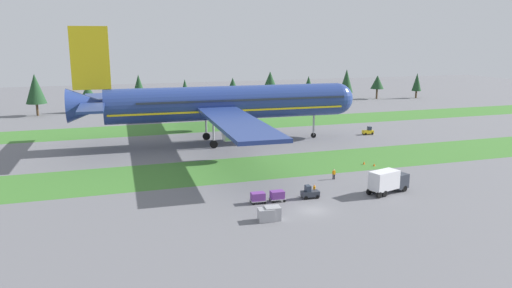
# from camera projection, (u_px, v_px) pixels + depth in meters

# --- Properties ---
(ground_plane) EXTENTS (400.00, 400.00, 0.00)m
(ground_plane) POSITION_uv_depth(u_px,v_px,m) (313.00, 210.00, 66.23)
(ground_plane) COLOR slate
(grass_strip_near) EXTENTS (320.00, 16.09, 0.01)m
(grass_strip_near) POSITION_uv_depth(u_px,v_px,m) (258.00, 167.00, 88.30)
(grass_strip_near) COLOR #3D752D
(grass_strip_near) RESTS_ON ground
(grass_strip_far) EXTENTS (320.00, 16.09, 0.01)m
(grass_strip_far) POSITION_uv_depth(u_px,v_px,m) (207.00, 126.00, 129.36)
(grass_strip_far) COLOR #3D752D
(grass_strip_far) RESTS_ON ground
(airliner) EXTENTS (63.40, 78.24, 25.36)m
(airliner) POSITION_uv_depth(u_px,v_px,m) (221.00, 103.00, 106.53)
(airliner) COLOR navy
(airliner) RESTS_ON ground
(baggage_tug) EXTENTS (2.64, 1.39, 1.97)m
(baggage_tug) POSITION_uv_depth(u_px,v_px,m) (310.00, 193.00, 71.08)
(baggage_tug) COLOR #2D333D
(baggage_tug) RESTS_ON ground
(cargo_dolly_lead) EXTENTS (2.25, 1.57, 1.55)m
(cargo_dolly_lead) POSITION_uv_depth(u_px,v_px,m) (277.00, 195.00, 69.70)
(cargo_dolly_lead) COLOR #A3A3A8
(cargo_dolly_lead) RESTS_ON ground
(cargo_dolly_second) EXTENTS (2.25, 1.57, 1.55)m
(cargo_dolly_second) POSITION_uv_depth(u_px,v_px,m) (258.00, 197.00, 68.92)
(cargo_dolly_second) COLOR #A3A3A8
(cargo_dolly_second) RESTS_ON ground
(catering_truck) EXTENTS (7.32, 4.14, 3.58)m
(catering_truck) POSITION_uv_depth(u_px,v_px,m) (388.00, 181.00, 73.24)
(catering_truck) COLOR #2D333D
(catering_truck) RESTS_ON ground
(pushback_tractor) EXTENTS (2.64, 1.39, 1.97)m
(pushback_tractor) POSITION_uv_depth(u_px,v_px,m) (368.00, 131.00, 118.08)
(pushback_tractor) COLOR yellow
(pushback_tractor) RESTS_ON ground
(ground_crew_marshaller) EXTENTS (0.36, 0.56, 1.74)m
(ground_crew_marshaller) POSITION_uv_depth(u_px,v_px,m) (314.00, 190.00, 72.17)
(ground_crew_marshaller) COLOR black
(ground_crew_marshaller) RESTS_ON ground
(ground_crew_loader) EXTENTS (0.53, 0.36, 1.74)m
(ground_crew_loader) POSITION_uv_depth(u_px,v_px,m) (334.00, 174.00, 80.60)
(ground_crew_loader) COLOR black
(ground_crew_loader) RESTS_ON ground
(uld_container_0) EXTENTS (2.15, 1.80, 1.77)m
(uld_container_0) POSITION_uv_depth(u_px,v_px,m) (272.00, 213.00, 62.61)
(uld_container_0) COLOR #A3A3A8
(uld_container_0) RESTS_ON ground
(uld_container_1) EXTENTS (2.17, 1.81, 1.63)m
(uld_container_1) POSITION_uv_depth(u_px,v_px,m) (266.00, 215.00, 62.26)
(uld_container_1) COLOR #A3A3A8
(uld_container_1) RESTS_ON ground
(taxiway_marker_0) EXTENTS (0.44, 0.44, 0.58)m
(taxiway_marker_0) POSITION_uv_depth(u_px,v_px,m) (364.00, 163.00, 90.28)
(taxiway_marker_0) COLOR orange
(taxiway_marker_0) RESTS_ON ground
(taxiway_marker_1) EXTENTS (0.44, 0.44, 0.51)m
(taxiway_marker_1) POSITION_uv_depth(u_px,v_px,m) (374.00, 165.00, 89.09)
(taxiway_marker_1) COLOR orange
(taxiway_marker_1) RESTS_ON ground
(distant_tree_line) EXTENTS (186.47, 10.71, 12.66)m
(distant_tree_line) POSITION_uv_depth(u_px,v_px,m) (161.00, 87.00, 159.55)
(distant_tree_line) COLOR #4C3823
(distant_tree_line) RESTS_ON ground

